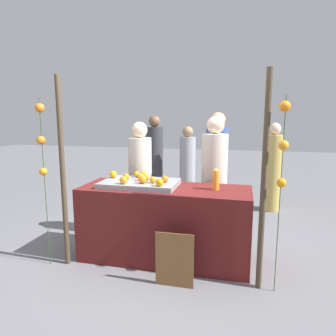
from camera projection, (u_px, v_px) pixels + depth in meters
ground_plane at (165, 258)px, 3.61m from camera, size 24.00×24.00×0.00m
stall_counter at (165, 223)px, 3.54m from camera, size 1.93×0.70×0.86m
orange_tray at (140, 184)px, 3.53m from camera, size 0.87×0.55×0.06m
orange_0 at (153, 180)px, 3.42m from camera, size 0.07×0.07×0.07m
orange_1 at (126, 177)px, 3.58m from camera, size 0.08×0.08×0.08m
orange_2 at (165, 179)px, 3.45m from camera, size 0.08×0.08×0.08m
orange_3 at (147, 178)px, 3.53m from camera, size 0.08×0.08×0.08m
orange_4 at (124, 180)px, 3.37m from camera, size 0.09×0.09×0.09m
orange_5 at (137, 174)px, 3.75m from camera, size 0.07×0.07×0.07m
orange_6 at (143, 179)px, 3.40m from camera, size 0.09×0.09×0.09m
orange_7 at (160, 182)px, 3.26m from camera, size 0.09×0.09×0.09m
orange_8 at (144, 175)px, 3.70m from camera, size 0.08×0.08×0.08m
orange_9 at (113, 174)px, 3.71m from camera, size 0.08×0.08×0.08m
orange_10 at (141, 177)px, 3.56m from camera, size 0.08×0.08×0.08m
juice_bottle at (216, 180)px, 3.35m from camera, size 0.08×0.08×0.23m
chalkboard_sign at (175, 260)px, 2.97m from camera, size 0.38×0.03×0.56m
vendor_left at (140, 184)px, 4.19m from camera, size 0.32×0.32×1.58m
vendor_right at (214, 185)px, 3.96m from camera, size 0.33×0.33×1.66m
crowd_person_0 at (187, 168)px, 5.75m from camera, size 0.29×0.29×1.47m
crowd_person_1 at (216, 172)px, 4.74m from camera, size 0.34×0.34×1.71m
crowd_person_2 at (272, 170)px, 5.33m from camera, size 0.31×0.31×1.55m
crowd_person_3 at (155, 161)px, 6.09m from camera, size 0.33×0.33×1.67m
canopy_post_left at (63, 174)px, 3.31m from camera, size 0.06×0.06×2.08m
canopy_post_right at (264, 184)px, 2.82m from camera, size 0.06×0.06×2.08m
garland_strand_left at (41, 138)px, 3.23m from camera, size 0.10×0.11×1.84m
garland_strand_right at (283, 144)px, 2.68m from camera, size 0.10×0.10×1.84m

